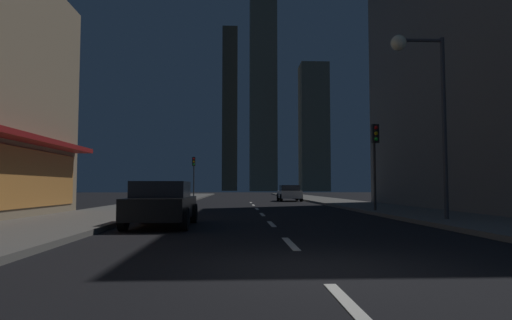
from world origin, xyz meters
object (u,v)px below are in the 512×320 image
at_px(car_parked_far, 289,193).
at_px(traffic_light_far_left, 194,168).
at_px(fire_hydrant_far_left, 148,202).
at_px(traffic_light_near_right, 375,147).
at_px(street_lamp_right, 421,81).
at_px(car_parked_near, 162,204).

height_order(car_parked_far, traffic_light_far_left, traffic_light_far_left).
relative_size(fire_hydrant_far_left, traffic_light_near_right, 0.16).
bearing_deg(traffic_light_far_left, street_lamp_right, -69.50).
xyz_separation_m(car_parked_near, street_lamp_right, (8.98, 0.91, 4.33)).
bearing_deg(car_parked_near, fire_hydrant_far_left, 103.81).
bearing_deg(traffic_light_near_right, car_parked_far, 95.83).
distance_m(car_parked_near, traffic_light_near_right, 11.45).
xyz_separation_m(fire_hydrant_far_left, traffic_light_far_left, (0.40, 20.64, 2.74)).
height_order(traffic_light_near_right, street_lamp_right, street_lamp_right).
relative_size(traffic_light_near_right, street_lamp_right, 0.64).
height_order(car_parked_far, traffic_light_near_right, traffic_light_near_right).
xyz_separation_m(car_parked_far, street_lamp_right, (1.78, -24.21, 4.33)).
height_order(fire_hydrant_far_left, street_lamp_right, street_lamp_right).
xyz_separation_m(car_parked_far, traffic_light_near_right, (1.90, -18.62, 2.45)).
bearing_deg(street_lamp_right, fire_hydrant_far_left, 143.15).
height_order(car_parked_near, street_lamp_right, street_lamp_right).
height_order(car_parked_far, fire_hydrant_far_left, car_parked_far).
bearing_deg(fire_hydrant_far_left, street_lamp_right, -36.85).
xyz_separation_m(car_parked_far, fire_hydrant_far_left, (-9.50, -15.76, -0.29)).
relative_size(car_parked_near, fire_hydrant_far_left, 6.48).
distance_m(fire_hydrant_far_left, traffic_light_near_right, 12.07).
distance_m(car_parked_far, fire_hydrant_far_left, 18.40).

